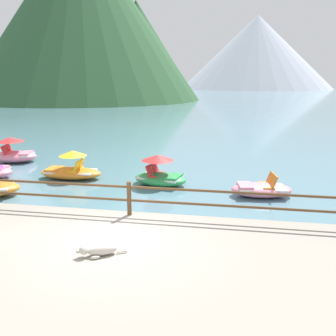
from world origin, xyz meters
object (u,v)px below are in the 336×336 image
pedal_boat_1 (160,175)px  pedal_boat_3 (71,170)px  dog_resting (99,250)px  pedal_boat_2 (261,189)px  pedal_boat_4 (14,153)px

pedal_boat_1 → pedal_boat_3: (-3.83, 0.25, -0.03)m
dog_resting → pedal_boat_2: (3.84, 5.85, -0.27)m
pedal_boat_1 → pedal_boat_3: same height
dog_resting → pedal_boat_2: bearing=56.7°
pedal_boat_3 → pedal_boat_4: bearing=150.1°
dog_resting → pedal_boat_4: (-7.90, 9.23, -0.09)m
pedal_boat_3 → pedal_boat_4: (-4.11, 2.36, 0.07)m
pedal_boat_2 → pedal_boat_4: 12.22m
dog_resting → pedal_boat_2: size_ratio=0.45×
pedal_boat_1 → pedal_boat_4: bearing=161.8°
pedal_boat_3 → pedal_boat_4: 4.74m
pedal_boat_3 → pedal_boat_2: bearing=-7.6°
dog_resting → pedal_boat_4: bearing=130.6°
pedal_boat_2 → pedal_boat_1: bearing=168.5°
dog_resting → pedal_boat_2: 7.00m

